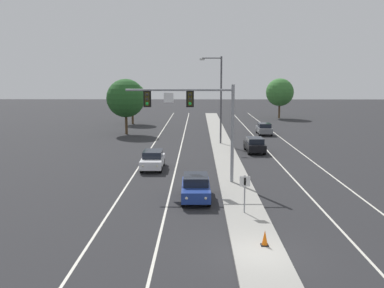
{
  "coord_description": "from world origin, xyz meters",
  "views": [
    {
      "loc": [
        -2.79,
        -18.41,
        7.97
      ],
      "look_at": [
        -3.2,
        11.79,
        3.2
      ],
      "focal_mm": 40.57,
      "sensor_mm": 36.0,
      "label": 1
    }
  ],
  "objects_px": {
    "traffic_cone_median_nose": "(265,238)",
    "car_oncoming_white": "(153,160)",
    "car_receding_grey": "(264,129)",
    "tree_far_right_a": "(280,92)",
    "car_oncoming_blue": "(196,187)",
    "car_receding_black": "(255,145)",
    "median_sign_post": "(245,188)",
    "tree_far_left_a": "(132,97)",
    "street_lamp_median": "(219,95)",
    "tree_far_left_c": "(126,98)",
    "overhead_signal_mast": "(198,112)"
  },
  "relations": [
    {
      "from": "car_oncoming_blue",
      "to": "traffic_cone_median_nose",
      "type": "height_order",
      "value": "car_oncoming_blue"
    },
    {
      "from": "median_sign_post",
      "to": "car_receding_black",
      "type": "distance_m",
      "value": 21.07
    },
    {
      "from": "car_receding_grey",
      "to": "tree_far_right_a",
      "type": "distance_m",
      "value": 24.24
    },
    {
      "from": "car_receding_grey",
      "to": "tree_far_right_a",
      "type": "height_order",
      "value": "tree_far_right_a"
    },
    {
      "from": "tree_far_left_c",
      "to": "car_oncoming_blue",
      "type": "bearing_deg",
      "value": -73.0
    },
    {
      "from": "median_sign_post",
      "to": "car_receding_black",
      "type": "bearing_deg",
      "value": 81.06
    },
    {
      "from": "street_lamp_median",
      "to": "car_oncoming_white",
      "type": "bearing_deg",
      "value": -115.02
    },
    {
      "from": "car_oncoming_white",
      "to": "tree_far_left_c",
      "type": "height_order",
      "value": "tree_far_left_c"
    },
    {
      "from": "street_lamp_median",
      "to": "overhead_signal_mast",
      "type": "bearing_deg",
      "value": -97.45
    },
    {
      "from": "car_receding_black",
      "to": "tree_far_right_a",
      "type": "relative_size",
      "value": 0.6
    },
    {
      "from": "overhead_signal_mast",
      "to": "car_receding_grey",
      "type": "height_order",
      "value": "overhead_signal_mast"
    },
    {
      "from": "car_oncoming_blue",
      "to": "car_receding_black",
      "type": "height_order",
      "value": "same"
    },
    {
      "from": "median_sign_post",
      "to": "car_oncoming_white",
      "type": "distance_m",
      "value": 14.13
    },
    {
      "from": "car_oncoming_white",
      "to": "traffic_cone_median_nose",
      "type": "bearing_deg",
      "value": -68.05
    },
    {
      "from": "car_receding_black",
      "to": "tree_far_left_c",
      "type": "distance_m",
      "value": 21.56
    },
    {
      "from": "street_lamp_median",
      "to": "tree_far_left_c",
      "type": "bearing_deg",
      "value": 144.21
    },
    {
      "from": "median_sign_post",
      "to": "car_oncoming_blue",
      "type": "xyz_separation_m",
      "value": [
        -2.82,
        3.18,
        -0.77
      ]
    },
    {
      "from": "median_sign_post",
      "to": "street_lamp_median",
      "type": "xyz_separation_m",
      "value": [
        -0.25,
        26.05,
        4.21
      ]
    },
    {
      "from": "car_oncoming_white",
      "to": "car_receding_black",
      "type": "relative_size",
      "value": 0.99
    },
    {
      "from": "car_receding_black",
      "to": "traffic_cone_median_nose",
      "type": "height_order",
      "value": "car_receding_black"
    },
    {
      "from": "car_receding_grey",
      "to": "traffic_cone_median_nose",
      "type": "bearing_deg",
      "value": -98.52
    },
    {
      "from": "overhead_signal_mast",
      "to": "tree_far_left_a",
      "type": "distance_m",
      "value": 41.8
    },
    {
      "from": "overhead_signal_mast",
      "to": "car_receding_grey",
      "type": "bearing_deg",
      "value": 71.7
    },
    {
      "from": "car_oncoming_white",
      "to": "tree_far_left_a",
      "type": "height_order",
      "value": "tree_far_left_a"
    },
    {
      "from": "street_lamp_median",
      "to": "tree_far_left_a",
      "type": "distance_m",
      "value": 25.46
    },
    {
      "from": "median_sign_post",
      "to": "tree_far_left_a",
      "type": "xyz_separation_m",
      "value": [
        -13.56,
        47.71,
        2.85
      ]
    },
    {
      "from": "overhead_signal_mast",
      "to": "median_sign_post",
      "type": "distance_m",
      "value": 8.7
    },
    {
      "from": "median_sign_post",
      "to": "tree_far_right_a",
      "type": "height_order",
      "value": "tree_far_right_a"
    },
    {
      "from": "car_receding_grey",
      "to": "tree_far_right_a",
      "type": "bearing_deg",
      "value": 74.7
    },
    {
      "from": "street_lamp_median",
      "to": "tree_far_left_c",
      "type": "xyz_separation_m",
      "value": [
        -12.27,
        8.85,
        -0.85
      ]
    },
    {
      "from": "overhead_signal_mast",
      "to": "median_sign_post",
      "type": "xyz_separation_m",
      "value": [
        2.69,
        -7.36,
        -3.77
      ]
    },
    {
      "from": "median_sign_post",
      "to": "traffic_cone_median_nose",
      "type": "distance_m",
      "value": 5.04
    },
    {
      "from": "traffic_cone_median_nose",
      "to": "overhead_signal_mast",
      "type": "bearing_deg",
      "value": 104.28
    },
    {
      "from": "car_oncoming_blue",
      "to": "tree_far_left_a",
      "type": "xyz_separation_m",
      "value": [
        -10.74,
        44.53,
        3.62
      ]
    },
    {
      "from": "tree_far_left_c",
      "to": "median_sign_post",
      "type": "bearing_deg",
      "value": -70.27
    },
    {
      "from": "street_lamp_median",
      "to": "car_receding_black",
      "type": "height_order",
      "value": "street_lamp_median"
    },
    {
      "from": "median_sign_post",
      "to": "car_oncoming_white",
      "type": "bearing_deg",
      "value": 117.79
    },
    {
      "from": "traffic_cone_median_nose",
      "to": "tree_far_left_c",
      "type": "distance_m",
      "value": 42.08
    },
    {
      "from": "car_receding_grey",
      "to": "tree_far_right_a",
      "type": "xyz_separation_m",
      "value": [
        6.3,
        23.05,
        4.07
      ]
    },
    {
      "from": "traffic_cone_median_nose",
      "to": "tree_far_left_c",
      "type": "relative_size",
      "value": 0.1
    },
    {
      "from": "car_oncoming_white",
      "to": "tree_far_left_a",
      "type": "relative_size",
      "value": 0.66
    },
    {
      "from": "car_oncoming_blue",
      "to": "car_receding_black",
      "type": "relative_size",
      "value": 1.0
    },
    {
      "from": "overhead_signal_mast",
      "to": "median_sign_post",
      "type": "bearing_deg",
      "value": -69.9
    },
    {
      "from": "traffic_cone_median_nose",
      "to": "tree_far_left_a",
      "type": "height_order",
      "value": "tree_far_left_a"
    },
    {
      "from": "car_receding_black",
      "to": "car_oncoming_blue",
      "type": "bearing_deg",
      "value": -109.07
    },
    {
      "from": "street_lamp_median",
      "to": "car_oncoming_white",
      "type": "relative_size",
      "value": 2.24
    },
    {
      "from": "tree_far_left_a",
      "to": "car_receding_black",
      "type": "bearing_deg",
      "value": -57.96
    },
    {
      "from": "traffic_cone_median_nose",
      "to": "car_receding_black",
      "type": "bearing_deg",
      "value": 83.69
    },
    {
      "from": "traffic_cone_median_nose",
      "to": "car_oncoming_white",
      "type": "bearing_deg",
      "value": 111.95
    },
    {
      "from": "car_oncoming_white",
      "to": "tree_far_left_a",
      "type": "bearing_deg",
      "value": 101.21
    }
  ]
}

